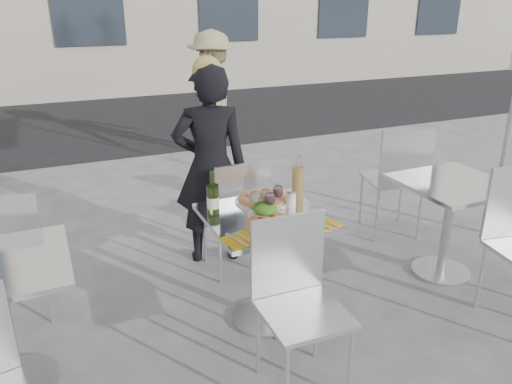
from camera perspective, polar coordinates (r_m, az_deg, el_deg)
name	(u,v)px	position (r m, az deg, el deg)	size (l,w,h in m)	color
ground	(265,318)	(3.42, 1.04, -14.25)	(80.00, 80.00, 0.00)	slate
street_asphalt	(113,119)	(9.32, -16.05, 8.06)	(24.00, 5.00, 0.00)	black
main_table	(266,246)	(3.14, 1.11, -6.21)	(0.72, 0.72, 0.75)	#B7BABF
side_table_left	(1,300)	(2.93, -27.16, -10.96)	(0.72, 0.72, 0.75)	#B7BABF
side_table_right	(450,208)	(3.95, 21.27, -1.77)	(0.72, 0.72, 0.75)	#B7BABF
chair_far	(238,208)	(3.68, -2.03, -1.85)	(0.42, 0.43, 0.92)	silver
chair_near	(296,290)	(2.69, 4.62, -11.05)	(0.44, 0.45, 0.93)	silver
side_chair_lfar	(11,247)	(3.48, -26.17, -5.62)	(0.47, 0.48, 0.92)	silver
side_chair_rfar	(398,173)	(4.44, 15.95, 2.13)	(0.56, 0.57, 1.01)	silver
woman_diner	(210,166)	(3.85, -5.25, 2.92)	(0.57, 0.37, 1.57)	black
pedestrian_b	(213,95)	(6.68, -4.98, 11.02)	(1.06, 0.61, 1.64)	tan
pizza_near	(272,224)	(2.91, 1.90, -3.71)	(0.32, 0.32, 0.02)	tan
pizza_far	(262,199)	(3.25, 0.70, -0.83)	(0.35, 0.35, 0.03)	white
salad_plate	(265,210)	(3.04, 1.06, -2.04)	(0.22, 0.22, 0.09)	white
wine_bottle	(213,198)	(3.01, -4.95, -0.74)	(0.07, 0.08, 0.29)	#344F1D
carafe	(298,182)	(3.28, 4.81, 1.19)	(0.08, 0.08, 0.29)	tan
sugar_shaker	(291,198)	(3.18, 4.00, -0.70)	(0.06, 0.06, 0.11)	white
wineglass_white_a	(254,198)	(3.02, -0.22, -0.71)	(0.07, 0.07, 0.16)	white
wineglass_white_b	(266,196)	(3.05, 1.10, -0.46)	(0.07, 0.07, 0.16)	white
wineglass_red_a	(270,200)	(3.00, 1.62, -0.87)	(0.07, 0.07, 0.16)	white
wineglass_red_b	(278,192)	(3.11, 2.53, -0.04)	(0.07, 0.07, 0.16)	white
napkin_left	(240,240)	(2.74, -1.82, -5.48)	(0.22, 0.22, 0.01)	yellow
napkin_right	(322,223)	(2.96, 7.55, -3.56)	(0.22, 0.22, 0.01)	yellow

